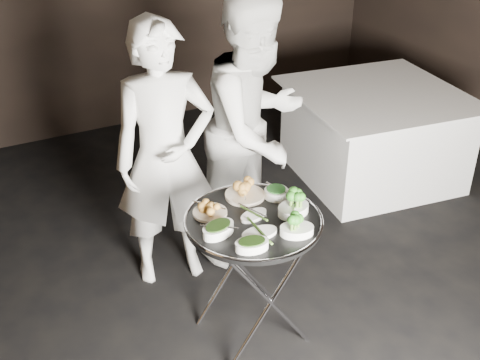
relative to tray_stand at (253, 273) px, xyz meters
name	(u,v)px	position (x,y,z in m)	size (l,w,h in m)	color
tray_stand	(253,273)	(0.00, 0.00, 0.00)	(0.53, 0.45, 0.78)	silver
serving_tray	(253,221)	(0.00, 0.00, 0.35)	(0.73, 0.73, 0.04)	black
potato_plate_a	(210,209)	(-0.18, 0.15, 0.39)	(0.18, 0.18, 0.07)	beige
potato_plate_b	(245,191)	(0.06, 0.22, 0.39)	(0.22, 0.22, 0.08)	beige
greens_bowl	(276,192)	(0.22, 0.13, 0.39)	(0.13, 0.13, 0.08)	white
asparagus_plate_a	(254,214)	(0.01, 0.02, 0.37)	(0.19, 0.14, 0.03)	white
asparagus_plate_b	(259,232)	(-0.04, -0.14, 0.37)	(0.19, 0.11, 0.04)	white
spinach_bowl_a	(218,228)	(-0.22, -0.04, 0.39)	(0.21, 0.17, 0.08)	white
spinach_bowl_b	(252,244)	(-0.13, -0.23, 0.39)	(0.18, 0.14, 0.07)	white
broccoli_bowl_a	(293,208)	(0.21, -0.05, 0.39)	(0.20, 0.16, 0.08)	white
broccoli_bowl_b	(297,229)	(0.13, -0.22, 0.39)	(0.20, 0.17, 0.07)	white
serving_utensils	(250,204)	(0.02, 0.07, 0.41)	(0.58, 0.43, 0.01)	silver
waiter_left	(165,158)	(-0.19, 0.76, 0.41)	(0.62, 0.41, 1.69)	white
waiter_right	(256,128)	(0.45, 0.78, 0.46)	(0.87, 0.68, 1.79)	white
dining_table	(374,135)	(1.79, 1.19, -0.06)	(1.31, 1.31, 0.74)	white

